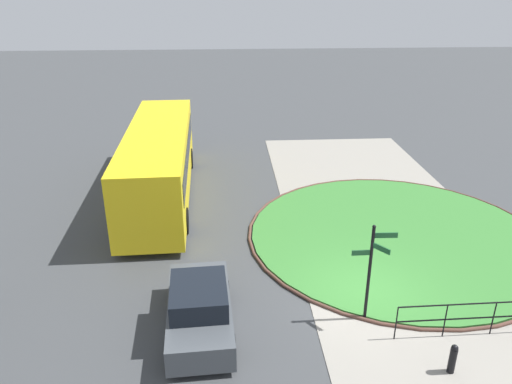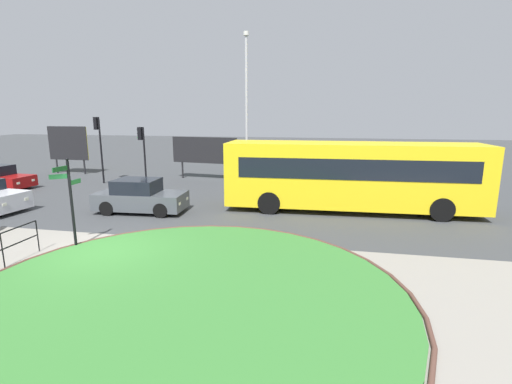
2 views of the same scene
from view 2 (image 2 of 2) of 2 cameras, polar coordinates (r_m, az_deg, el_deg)
ground at (r=13.00m, az=-22.61°, el=-8.70°), size 120.00×120.00×0.00m
sidewalk_paving at (r=11.44m, az=-28.60°, el=-12.05°), size 32.00×7.75×0.02m
grass_island at (r=9.55m, az=-11.09°, el=-15.23°), size 10.91×10.91×0.10m
grass_kerb_ring at (r=9.55m, az=-11.09°, el=-15.21°), size 11.22×11.22×0.11m
signpost_directional at (r=13.41m, az=-26.69°, el=-0.59°), size 0.51×1.20×3.01m
bus_yellow at (r=17.33m, az=14.46°, el=2.58°), size 11.33×2.87×3.10m
car_far_lane at (r=17.54m, az=-17.37°, el=-0.75°), size 4.07×1.93×1.50m
traffic_light_near at (r=25.62m, az=-23.05°, el=8.01°), size 0.48×0.31×4.17m
traffic_light_far at (r=24.22m, az=-17.12°, el=7.27°), size 0.49×0.29×3.57m
lamppost_tall at (r=22.57m, az=-1.46°, el=12.96°), size 0.32×0.32×8.97m
billboard_left at (r=30.74m, az=-26.87°, el=6.59°), size 3.25×0.24×3.48m
billboard_right at (r=25.29m, az=-7.91°, el=6.27°), size 4.68×0.69×2.85m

